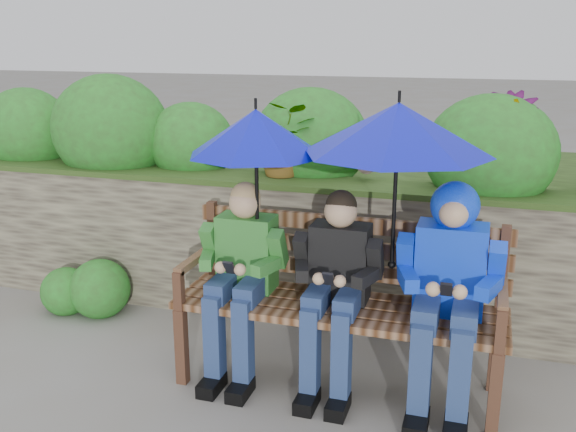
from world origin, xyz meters
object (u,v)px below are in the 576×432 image
(boy_left, at_px, (241,270))
(park_bench, at_px, (341,291))
(boy_middle, at_px, (336,281))
(boy_right, at_px, (449,279))
(umbrella_left, at_px, (256,132))
(umbrella_right, at_px, (398,128))

(boy_left, bearing_deg, park_bench, 8.88)
(boy_middle, distance_m, boy_right, 0.62)
(boy_left, relative_size, umbrella_left, 1.26)
(boy_right, height_order, umbrella_left, umbrella_left)
(boy_middle, xyz_separation_m, umbrella_left, (-0.49, 0.06, 0.81))
(boy_left, xyz_separation_m, umbrella_left, (0.08, 0.06, 0.81))
(umbrella_right, bearing_deg, park_bench, 173.63)
(boy_left, relative_size, boy_right, 0.94)
(umbrella_right, bearing_deg, boy_right, -9.69)
(boy_left, distance_m, umbrella_left, 0.82)
(boy_left, distance_m, umbrella_right, 1.23)
(park_bench, bearing_deg, umbrella_left, -176.69)
(park_bench, height_order, boy_middle, boy_middle)
(boy_middle, bearing_deg, boy_left, -179.93)
(umbrella_left, height_order, umbrella_right, umbrella_right)
(park_bench, height_order, boy_left, boy_left)
(boy_middle, xyz_separation_m, umbrella_right, (0.30, 0.06, 0.87))
(boy_middle, bearing_deg, umbrella_right, 11.06)
(boy_left, distance_m, boy_middle, 0.58)
(boy_left, height_order, umbrella_right, umbrella_right)
(boy_right, distance_m, umbrella_right, 0.85)
(boy_left, xyz_separation_m, boy_right, (1.19, 0.01, 0.08))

